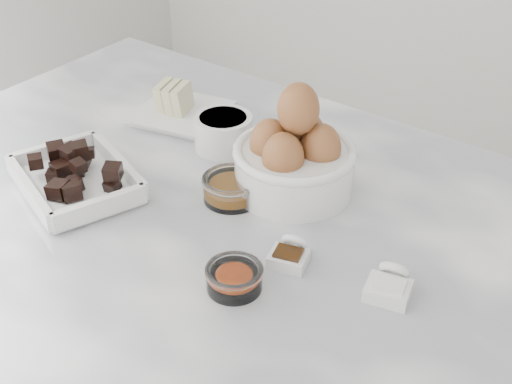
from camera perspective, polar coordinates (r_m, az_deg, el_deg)
marble_slab at (r=1.00m, az=-1.95°, el=-3.24°), size 1.20×0.80×0.04m
chocolate_dish at (r=1.08m, az=-14.26°, el=1.23°), size 0.23×0.21×0.05m
butter_plate at (r=1.25m, az=-6.09°, el=6.76°), size 0.17×0.17×0.06m
sugar_ramekin at (r=1.14m, az=-2.63°, el=4.89°), size 0.09×0.09×0.06m
egg_bowl at (r=1.03m, az=3.11°, el=2.80°), size 0.18×0.18×0.17m
honey_bowl at (r=1.02m, az=-1.95°, el=0.35°), size 0.09×0.09×0.04m
zest_bowl at (r=0.87m, az=-1.76°, el=-6.81°), size 0.07×0.07×0.03m
vanilla_spoon at (r=0.91m, az=2.72°, el=-4.99°), size 0.06×0.07×0.04m
salt_spoon at (r=0.88m, az=10.64°, el=-7.33°), size 0.06×0.07×0.04m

